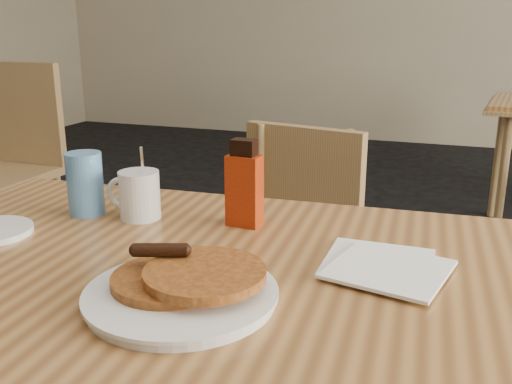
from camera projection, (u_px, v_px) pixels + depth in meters
main_table at (187, 285)px, 0.99m from camera, size 1.31×0.93×0.75m
chair_main_far at (294, 246)px, 1.70m from camera, size 0.46×0.47×0.85m
chair_wall_extra at (11, 148)px, 2.69m from camera, size 0.44×0.44×0.98m
pancake_plate at (183, 288)px, 0.84m from camera, size 0.29×0.29×0.07m
coffee_mug at (138, 194)px, 1.19m from camera, size 0.12×0.09×0.16m
syrup_bottle at (244, 186)px, 1.14m from camera, size 0.07×0.05×0.18m
napkin_stack at (383, 266)px, 0.95m from camera, size 0.22×0.23×0.01m
blue_tumbler at (85, 184)px, 1.22m from camera, size 0.09×0.09×0.13m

